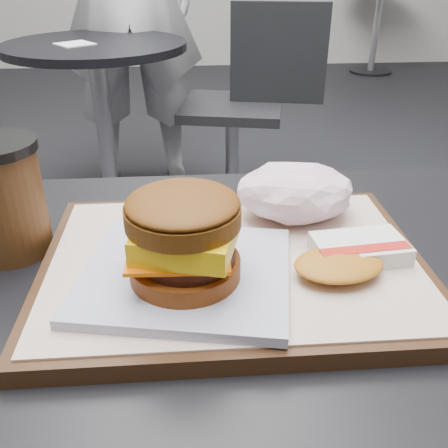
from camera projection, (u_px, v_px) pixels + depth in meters
customer_table at (207, 434)px, 0.56m from camera, size 0.80×0.60×0.77m
serving_tray at (233, 265)px, 0.50m from camera, size 0.38×0.28×0.02m
breakfast_sandwich at (185, 246)px, 0.44m from camera, size 0.22×0.20×0.09m
hash_brown at (350, 256)px, 0.48m from camera, size 0.12×0.10×0.02m
crumpled_wrapper at (296, 192)px, 0.56m from camera, size 0.13×0.10×0.06m
coffee_cup at (5, 199)px, 0.52m from camera, size 0.09×0.09×0.12m
neighbor_table at (101, 94)px, 1.99m from camera, size 0.70×0.70×0.75m
napkin at (75, 44)px, 1.84m from camera, size 0.17×0.17×0.00m
neighbor_chair at (248, 96)px, 2.13m from camera, size 0.64×0.50×0.88m
bg_table_far at (379, 10)px, 4.62m from camera, size 0.66×0.66×0.75m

